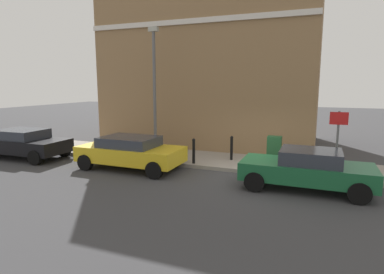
{
  "coord_description": "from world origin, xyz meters",
  "views": [
    {
      "loc": [
        -11.29,
        -2.12,
        3.37
      ],
      "look_at": [
        0.94,
        2.75,
        1.2
      ],
      "focal_mm": 30.03,
      "sensor_mm": 36.0,
      "label": 1
    }
  ],
  "objects": [
    {
      "name": "corner_building",
      "position": [
        6.75,
        3.6,
        4.97
      ],
      "size": [
        7.2,
        11.2,
        9.94
      ],
      "color": "olive",
      "rests_on": "ground"
    },
    {
      "name": "bollard_far_kerb",
      "position": [
        0.69,
        2.58,
        0.7
      ],
      "size": [
        0.14,
        0.14,
        1.04
      ],
      "color": "black",
      "rests_on": "sidewalk"
    },
    {
      "name": "utility_cabinet",
      "position": [
        1.78,
        -0.5,
        0.68
      ],
      "size": [
        0.46,
        0.61,
        1.15
      ],
      "color": "#1E4C28",
      "rests_on": "sidewalk"
    },
    {
      "name": "ground",
      "position": [
        0.0,
        0.0,
        0.0
      ],
      "size": [
        80.0,
        80.0,
        0.0
      ],
      "primitive_type": "plane",
      "color": "#38383A"
    },
    {
      "name": "bollard_near_cabinet",
      "position": [
        1.88,
        1.3,
        0.7
      ],
      "size": [
        0.14,
        0.14,
        1.04
      ],
      "color": "black",
      "rests_on": "sidewalk"
    },
    {
      "name": "sidewalk",
      "position": [
        1.82,
        6.0,
        0.07
      ],
      "size": [
        2.76,
        30.0,
        0.15
      ],
      "primitive_type": "cube",
      "color": "gray",
      "rests_on": "ground"
    },
    {
      "name": "street_sign",
      "position": [
        0.91,
        -2.76,
        1.66
      ],
      "size": [
        0.08,
        0.6,
        2.3
      ],
      "color": "#59595B",
      "rests_on": "sidewalk"
    },
    {
      "name": "car_black",
      "position": [
        -0.71,
        10.54,
        0.71
      ],
      "size": [
        2.04,
        4.44,
        1.33
      ],
      "rotation": [
        0.0,
        0.0,
        1.6
      ],
      "color": "black",
      "rests_on": "ground"
    },
    {
      "name": "car_yellow",
      "position": [
        -0.53,
        4.82,
        0.71
      ],
      "size": [
        1.99,
        4.19,
        1.31
      ],
      "rotation": [
        0.0,
        0.0,
        1.56
      ],
      "color": "gold",
      "rests_on": "ground"
    },
    {
      "name": "car_green",
      "position": [
        -0.66,
        -1.85,
        0.7
      ],
      "size": [
        1.83,
        4.08,
        1.32
      ],
      "rotation": [
        0.0,
        0.0,
        1.57
      ],
      "color": "#195933",
      "rests_on": "ground"
    },
    {
      "name": "lamppost",
      "position": [
        1.79,
        4.93,
        3.3
      ],
      "size": [
        0.2,
        0.44,
        5.72
      ],
      "color": "#59595B",
      "rests_on": "sidewalk"
    }
  ]
}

